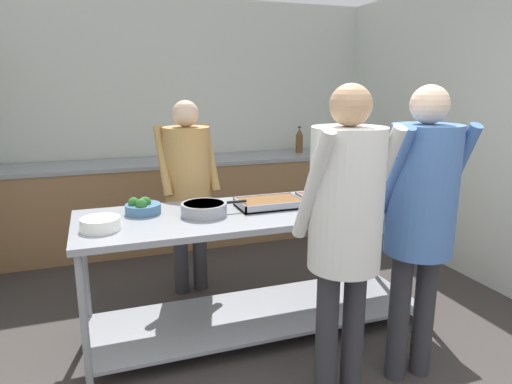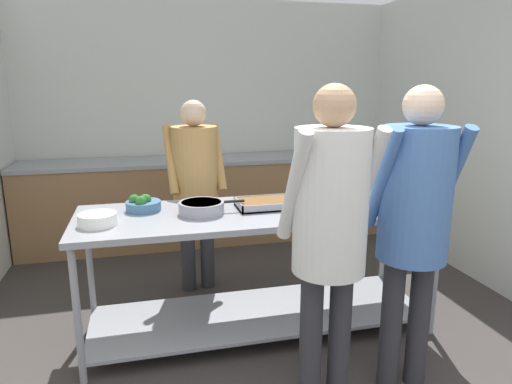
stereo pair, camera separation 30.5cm
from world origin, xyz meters
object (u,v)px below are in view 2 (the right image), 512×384
(cook_behind_counter, at_px, (195,177))
(water_bottle, at_px, (319,141))
(broccoli_bowl, at_px, (143,204))
(sauce_pan, at_px, (202,207))
(serving_tray_roast, at_px, (269,203))
(guest_serving_left, at_px, (414,210))
(serving_tray_greens, at_px, (333,201))
(serving_tray_vegetables, at_px, (398,202))
(plate_stack, at_px, (98,219))
(guest_serving_right, at_px, (330,219))

(cook_behind_counter, bearing_deg, water_bottle, 38.88)
(broccoli_bowl, distance_m, sauce_pan, 0.41)
(serving_tray_roast, distance_m, cook_behind_counter, 0.86)
(guest_serving_left, bearing_deg, serving_tray_greens, 97.89)
(serving_tray_greens, distance_m, serving_tray_vegetables, 0.45)
(cook_behind_counter, bearing_deg, broccoli_bowl, -124.26)
(serving_tray_greens, distance_m, guest_serving_left, 0.84)
(sauce_pan, xyz_separation_m, cook_behind_counter, (0.05, 0.80, 0.04))
(serving_tray_roast, bearing_deg, broccoli_bowl, 172.21)
(sauce_pan, bearing_deg, serving_tray_roast, 5.84)
(broccoli_bowl, bearing_deg, plate_stack, -135.51)
(broccoli_bowl, distance_m, serving_tray_roast, 0.86)
(serving_tray_greens, height_order, cook_behind_counter, cook_behind_counter)
(sauce_pan, xyz_separation_m, serving_tray_vegetables, (1.38, -0.12, -0.02))
(plate_stack, bearing_deg, cook_behind_counter, 52.03)
(serving_tray_greens, bearing_deg, serving_tray_roast, 175.94)
(sauce_pan, bearing_deg, serving_tray_vegetables, -5.02)
(broccoli_bowl, distance_m, serving_tray_vegetables, 1.78)
(serving_tray_greens, distance_m, water_bottle, 2.18)
(sauce_pan, bearing_deg, broccoli_bowl, 156.37)
(guest_serving_left, bearing_deg, broccoli_bowl, 145.99)
(sauce_pan, height_order, serving_tray_greens, sauce_pan)
(guest_serving_left, distance_m, cook_behind_counter, 1.89)
(sauce_pan, relative_size, guest_serving_left, 0.25)
(serving_tray_greens, height_order, guest_serving_left, guest_serving_left)
(guest_serving_right, distance_m, water_bottle, 3.13)
(sauce_pan, xyz_separation_m, serving_tray_greens, (0.95, 0.02, -0.02))
(serving_tray_roast, bearing_deg, sauce_pan, -174.16)
(serving_tray_roast, relative_size, serving_tray_greens, 1.04)
(broccoli_bowl, xyz_separation_m, guest_serving_left, (1.44, -0.97, 0.13))
(guest_serving_left, relative_size, water_bottle, 5.65)
(broccoli_bowl, bearing_deg, cook_behind_counter, 55.74)
(guest_serving_right, relative_size, water_bottle, 5.68)
(plate_stack, xyz_separation_m, cook_behind_counter, (0.70, 0.89, 0.05))
(guest_serving_left, bearing_deg, water_bottle, 78.61)
(broccoli_bowl, relative_size, water_bottle, 0.76)
(serving_tray_vegetables, xyz_separation_m, water_bottle, (0.26, 2.20, 0.15))
(serving_tray_greens, bearing_deg, cook_behind_counter, 138.93)
(serving_tray_greens, xyz_separation_m, water_bottle, (0.69, 2.06, 0.15))
(serving_tray_vegetables, bearing_deg, plate_stack, 179.36)
(sauce_pan, xyz_separation_m, water_bottle, (1.64, 2.08, 0.14))
(sauce_pan, bearing_deg, serving_tray_greens, 0.93)
(broccoli_bowl, height_order, guest_serving_left, guest_serving_left)
(sauce_pan, height_order, guest_serving_left, guest_serving_left)
(cook_behind_counter, bearing_deg, serving_tray_roast, -60.34)
(cook_behind_counter, xyz_separation_m, water_bottle, (1.59, 1.28, 0.09))
(broccoli_bowl, height_order, cook_behind_counter, cook_behind_counter)
(plate_stack, xyz_separation_m, serving_tray_vegetables, (2.02, -0.02, -0.01))
(cook_behind_counter, bearing_deg, plate_stack, -127.97)
(plate_stack, relative_size, guest_serving_right, 0.14)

